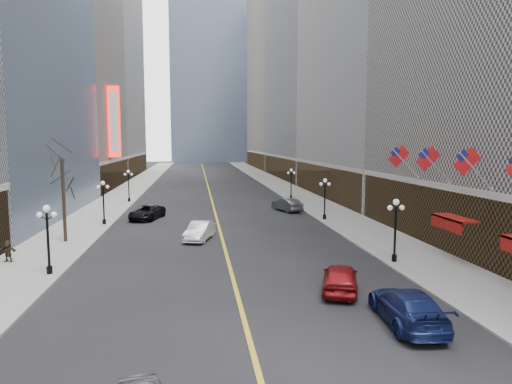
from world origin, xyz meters
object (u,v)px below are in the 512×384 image
object	(u,v)px
streetlamp_west_3	(129,182)
car_nb_far	(147,212)
car_nb_mid	(200,231)
streetlamp_west_1	(48,232)
car_sb_far	(287,204)
streetlamp_east_2	(325,194)
streetlamp_east_3	(291,181)
streetlamp_east_1	(395,224)
car_sb_mid	(340,278)
car_sb_near	(407,307)
streetlamp_west_2	(103,198)

from	to	relation	value
streetlamp_west_3	car_nb_far	bearing A→B (deg)	-74.66
car_nb_mid	streetlamp_west_1	bearing A→B (deg)	-119.01
streetlamp_west_1	car_sb_far	distance (m)	32.74
car_nb_mid	car_nb_far	distance (m)	13.00
streetlamp_east_2	streetlamp_east_3	xyz separation A→B (m)	(0.00, 18.00, 0.00)
streetlamp_east_1	car_sb_far	world-z (taller)	streetlamp_east_1
streetlamp_east_1	car_sb_mid	size ratio (longest dim) A/B	0.92
streetlamp_east_2	car_nb_far	distance (m)	19.98
car_sb_near	car_sb_far	bearing A→B (deg)	-87.76
streetlamp_east_1	streetlamp_east_2	world-z (taller)	same
streetlamp_west_1	car_nb_mid	world-z (taller)	streetlamp_west_1
car_nb_far	car_sb_mid	world-z (taller)	car_sb_mid
streetlamp_west_3	streetlamp_west_1	bearing A→B (deg)	-90.00
streetlamp_west_3	car_sb_near	xyz separation A→B (m)	(19.51, -46.47, -2.04)
car_nb_mid	streetlamp_west_2	bearing A→B (deg)	156.03
streetlamp_east_2	streetlamp_west_2	world-z (taller)	same
streetlamp_east_1	car_sb_far	distance (m)	25.44
car_sb_near	car_nb_mid	bearing A→B (deg)	-59.99
streetlamp_west_1	car_nb_mid	bearing A→B (deg)	44.75
streetlamp_west_2	car_nb_mid	bearing A→B (deg)	-40.22
streetlamp_east_2	car_nb_far	xyz separation A→B (m)	(-19.58, 3.35, -2.11)
streetlamp_east_2	car_nb_far	size ratio (longest dim) A/B	0.79
streetlamp_east_2	car_nb_mid	world-z (taller)	streetlamp_east_2
car_nb_mid	car_nb_far	size ratio (longest dim) A/B	0.86
streetlamp_west_2	car_nb_far	bearing A→B (deg)	39.84
streetlamp_west_3	car_nb_mid	size ratio (longest dim) A/B	0.92
streetlamp_west_2	streetlamp_west_3	size ratio (longest dim) A/B	1.00
streetlamp_west_2	streetlamp_west_3	bearing A→B (deg)	90.00
streetlamp_east_3	streetlamp_west_2	distance (m)	29.68
streetlamp_east_3	streetlamp_east_1	bearing A→B (deg)	-90.00
streetlamp_west_3	car_sb_mid	world-z (taller)	streetlamp_west_3
streetlamp_east_1	streetlamp_east_2	xyz separation A→B (m)	(0.00, 18.00, 0.00)
streetlamp_west_2	car_nb_mid	distance (m)	13.00
streetlamp_east_1	car_sb_mid	world-z (taller)	streetlamp_east_1
streetlamp_east_1	car_nb_far	world-z (taller)	streetlamp_east_1
streetlamp_west_1	car_sb_far	bearing A→B (deg)	50.47
streetlamp_east_2	streetlamp_west_2	size ratio (longest dim) A/B	1.00
streetlamp_east_2	streetlamp_west_3	xyz separation A→B (m)	(-23.60, 18.00, 0.00)
car_nb_far	car_nb_mid	bearing A→B (deg)	-47.04
streetlamp_east_2	streetlamp_east_3	world-z (taller)	same
car_sb_mid	streetlamp_west_1	bearing A→B (deg)	1.19
car_nb_far	car_sb_near	world-z (taller)	car_sb_near
car_sb_mid	car_sb_far	world-z (taller)	car_sb_mid
streetlamp_east_1	streetlamp_west_1	world-z (taller)	same
streetlamp_east_2	streetlamp_west_3	bearing A→B (deg)	142.67
streetlamp_east_3	streetlamp_east_2	bearing A→B (deg)	-90.00
streetlamp_east_3	car_sb_mid	size ratio (longest dim) A/B	0.92
streetlamp_west_3	car_sb_far	distance (m)	23.53
car_sb_far	streetlamp_east_1	bearing A→B (deg)	76.68
streetlamp_west_2	car_nb_mid	size ratio (longest dim) A/B	0.92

